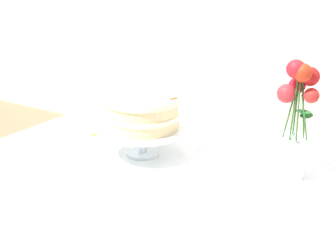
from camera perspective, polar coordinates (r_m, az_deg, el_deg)
name	(u,v)px	position (r m, az deg, el deg)	size (l,w,h in m)	color
dining_table	(180,192)	(1.53, 1.53, -8.17)	(1.40, 1.00, 0.74)	white
linen_napkin	(143,155)	(1.57, -3.10, -3.61)	(0.32, 0.32, 0.00)	white
cake_stand	(143,133)	(1.54, -3.15, -0.82)	(0.29, 0.29, 0.10)	silver
layer_cake	(142,112)	(1.52, -3.20, 1.69)	(0.25, 0.25, 0.11)	beige
flower_vase	(296,120)	(1.40, 15.52, 0.67)	(0.12, 0.10, 0.36)	silver
loose_petal_0	(94,135)	(1.78, -9.09, -1.06)	(0.04, 0.02, 0.00)	orange
loose_petal_2	(164,132)	(1.79, -0.51, -0.75)	(0.03, 0.03, 0.00)	pink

